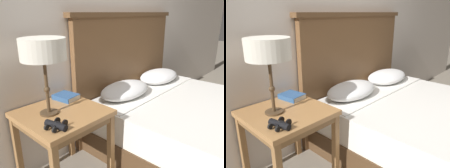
{
  "view_description": "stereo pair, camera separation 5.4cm",
  "coord_description": "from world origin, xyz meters",
  "views": [
    {
      "loc": [
        -1.46,
        -0.63,
        1.32
      ],
      "look_at": [
        -0.11,
        0.57,
        0.73
      ],
      "focal_mm": 35.0,
      "sensor_mm": 36.0,
      "label": 1
    },
    {
      "loc": [
        -1.42,
        -0.67,
        1.32
      ],
      "look_at": [
        -0.11,
        0.57,
        0.73
      ],
      "focal_mm": 35.0,
      "sensor_mm": 36.0,
      "label": 2
    }
  ],
  "objects": [
    {
      "name": "bed",
      "position": [
        0.5,
        0.07,
        0.3
      ],
      "size": [
        1.64,
        1.87,
        1.32
      ],
      "color": "#4E3520",
      "rests_on": "ground_plane"
    },
    {
      "name": "binoculars_pair",
      "position": [
        -0.78,
        0.44,
        0.65
      ],
      "size": [
        0.15,
        0.16,
        0.05
      ],
      "color": "black",
      "rests_on": "nightstand"
    },
    {
      "name": "nightstand",
      "position": [
        -0.61,
        0.62,
        0.54
      ],
      "size": [
        0.58,
        0.58,
        0.63
      ],
      "color": "#AD7A47",
      "rests_on": "ground_plane"
    },
    {
      "name": "book_on_nightstand",
      "position": [
        -0.44,
        0.8,
        0.65
      ],
      "size": [
        0.18,
        0.21,
        0.04
      ],
      "color": "silver",
      "rests_on": "nightstand"
    },
    {
      "name": "table_lamp",
      "position": [
        -0.69,
        0.66,
        1.08
      ],
      "size": [
        0.3,
        0.3,
        0.54
      ],
      "color": "#4C3823",
      "rests_on": "nightstand"
    },
    {
      "name": "wall_back",
      "position": [
        0.0,
        0.95,
        1.3
      ],
      "size": [
        8.0,
        0.06,
        2.6
      ],
      "color": "silver",
      "rests_on": "ground_plane"
    }
  ]
}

